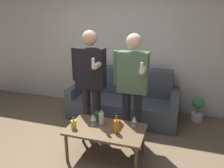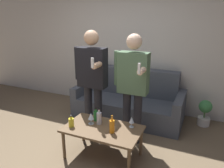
{
  "view_description": "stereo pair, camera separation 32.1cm",
  "coord_description": "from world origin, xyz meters",
  "px_view_note": "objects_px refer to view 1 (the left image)",
  "views": [
    {
      "loc": [
        1.29,
        -2.23,
        1.92
      ],
      "look_at": [
        0.35,
        0.69,
        0.95
      ],
      "focal_mm": 35.0,
      "sensor_mm": 36.0,
      "label": 1
    },
    {
      "loc": [
        1.59,
        -2.11,
        1.92
      ],
      "look_at": [
        0.35,
        0.69,
        0.95
      ],
      "focal_mm": 35.0,
      "sensor_mm": 36.0,
      "label": 2
    }
  ],
  "objects_px": {
    "couch": "(124,100)",
    "person_standing_right": "(132,81)",
    "person_standing_left": "(90,77)",
    "coffee_table": "(106,132)",
    "bottle_orange": "(97,116)"
  },
  "relations": [
    {
      "from": "bottle_orange",
      "to": "person_standing_right",
      "type": "height_order",
      "value": "person_standing_right"
    },
    {
      "from": "couch",
      "to": "person_standing_right",
      "type": "relative_size",
      "value": 1.22
    },
    {
      "from": "couch",
      "to": "person_standing_right",
      "type": "height_order",
      "value": "person_standing_right"
    },
    {
      "from": "bottle_orange",
      "to": "person_standing_left",
      "type": "height_order",
      "value": "person_standing_left"
    },
    {
      "from": "couch",
      "to": "bottle_orange",
      "type": "relative_size",
      "value": 10.38
    },
    {
      "from": "person_standing_right",
      "to": "coffee_table",
      "type": "bearing_deg",
      "value": -111.8
    },
    {
      "from": "couch",
      "to": "coffee_table",
      "type": "relative_size",
      "value": 1.95
    },
    {
      "from": "person_standing_left",
      "to": "couch",
      "type": "bearing_deg",
      "value": 68.19
    },
    {
      "from": "coffee_table",
      "to": "bottle_orange",
      "type": "height_order",
      "value": "bottle_orange"
    },
    {
      "from": "couch",
      "to": "bottle_orange",
      "type": "distance_m",
      "value": 1.25
    },
    {
      "from": "couch",
      "to": "coffee_table",
      "type": "height_order",
      "value": "couch"
    },
    {
      "from": "coffee_table",
      "to": "person_standing_left",
      "type": "relative_size",
      "value": 0.61
    },
    {
      "from": "person_standing_right",
      "to": "person_standing_left",
      "type": "bearing_deg",
      "value": -178.12
    },
    {
      "from": "person_standing_left",
      "to": "person_standing_right",
      "type": "height_order",
      "value": "person_standing_left"
    },
    {
      "from": "person_standing_left",
      "to": "person_standing_right",
      "type": "xyz_separation_m",
      "value": [
        0.67,
        0.02,
        -0.02
      ]
    }
  ]
}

